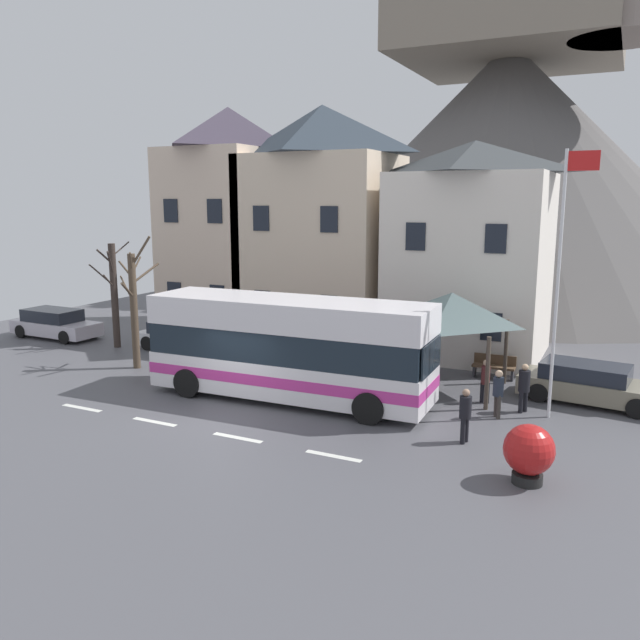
{
  "coord_description": "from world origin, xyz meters",
  "views": [
    {
      "loc": [
        11.08,
        -15.43,
        6.68
      ],
      "look_at": [
        0.82,
        5.73,
        2.19
      ],
      "focal_mm": 35.69,
      "sensor_mm": 36.0,
      "label": 1
    }
  ],
  "objects_px": {
    "pedestrian_01": "(524,384)",
    "bare_tree_00": "(114,294)",
    "parked_car_01": "(590,384)",
    "pedestrian_03": "(465,412)",
    "bare_tree_01": "(134,306)",
    "townhouse_00": "(231,221)",
    "townhouse_02": "(471,250)",
    "pedestrian_00": "(498,390)",
    "flagpole": "(561,269)",
    "harbour_buoy": "(529,451)",
    "townhouse_01": "(322,226)",
    "hilltop_castle": "(506,161)",
    "transit_bus": "(289,349)",
    "parked_car_00": "(184,336)",
    "bus_shelter": "(451,309)",
    "pedestrian_02": "(485,379)",
    "parked_car_02": "(55,324)",
    "public_bench": "(494,366)"
  },
  "relations": [
    {
      "from": "townhouse_01",
      "to": "parked_car_02",
      "type": "xyz_separation_m",
      "value": [
        -11.88,
        -5.41,
        -4.77
      ]
    },
    {
      "from": "townhouse_00",
      "to": "bare_tree_00",
      "type": "distance_m",
      "value": 7.2
    },
    {
      "from": "pedestrian_00",
      "to": "townhouse_01",
      "type": "bearing_deg",
      "value": 141.29
    },
    {
      "from": "parked_car_00",
      "to": "harbour_buoy",
      "type": "distance_m",
      "value": 17.57
    },
    {
      "from": "townhouse_01",
      "to": "townhouse_02",
      "type": "bearing_deg",
      "value": 1.64
    },
    {
      "from": "townhouse_00",
      "to": "flagpole",
      "type": "xyz_separation_m",
      "value": [
        16.69,
        -7.48,
        -0.94
      ]
    },
    {
      "from": "townhouse_02",
      "to": "hilltop_castle",
      "type": "bearing_deg",
      "value": 96.41
    },
    {
      "from": "pedestrian_01",
      "to": "pedestrian_03",
      "type": "height_order",
      "value": "pedestrian_01"
    },
    {
      "from": "townhouse_01",
      "to": "parked_car_00",
      "type": "xyz_separation_m",
      "value": [
        -4.58,
        -4.78,
        -4.82
      ]
    },
    {
      "from": "parked_car_01",
      "to": "public_bench",
      "type": "relative_size",
      "value": 2.99
    },
    {
      "from": "bare_tree_01",
      "to": "pedestrian_00",
      "type": "bearing_deg",
      "value": 0.97
    },
    {
      "from": "parked_car_01",
      "to": "pedestrian_01",
      "type": "xyz_separation_m",
      "value": [
        -1.82,
        -1.97,
        0.27
      ]
    },
    {
      "from": "transit_bus",
      "to": "pedestrian_03",
      "type": "relative_size",
      "value": 6.28
    },
    {
      "from": "bus_shelter",
      "to": "pedestrian_01",
      "type": "height_order",
      "value": "bus_shelter"
    },
    {
      "from": "transit_bus",
      "to": "pedestrian_01",
      "type": "distance_m",
      "value": 7.65
    },
    {
      "from": "bus_shelter",
      "to": "flagpole",
      "type": "bearing_deg",
      "value": -23.07
    },
    {
      "from": "townhouse_02",
      "to": "pedestrian_01",
      "type": "xyz_separation_m",
      "value": [
        3.45,
        -7.16,
        -3.62
      ]
    },
    {
      "from": "bus_shelter",
      "to": "harbour_buoy",
      "type": "distance_m",
      "value": 7.91
    },
    {
      "from": "public_bench",
      "to": "parked_car_02",
      "type": "bearing_deg",
      "value": -174.27
    },
    {
      "from": "townhouse_00",
      "to": "pedestrian_02",
      "type": "bearing_deg",
      "value": -25.43
    },
    {
      "from": "pedestrian_01",
      "to": "bus_shelter",
      "type": "bearing_deg",
      "value": 152.94
    },
    {
      "from": "hilltop_castle",
      "to": "parked_car_01",
      "type": "height_order",
      "value": "hilltop_castle"
    },
    {
      "from": "pedestrian_01",
      "to": "bare_tree_00",
      "type": "relative_size",
      "value": 0.33
    },
    {
      "from": "townhouse_00",
      "to": "townhouse_02",
      "type": "height_order",
      "value": "townhouse_00"
    },
    {
      "from": "bare_tree_01",
      "to": "parked_car_01",
      "type": "bearing_deg",
      "value": 10.6
    },
    {
      "from": "townhouse_01",
      "to": "bare_tree_01",
      "type": "height_order",
      "value": "townhouse_01"
    },
    {
      "from": "parked_car_01",
      "to": "hilltop_castle",
      "type": "bearing_deg",
      "value": 113.87
    },
    {
      "from": "bus_shelter",
      "to": "pedestrian_02",
      "type": "distance_m",
      "value": 2.74
    },
    {
      "from": "parked_car_01",
      "to": "parked_car_02",
      "type": "relative_size",
      "value": 1.03
    },
    {
      "from": "pedestrian_00",
      "to": "bare_tree_01",
      "type": "height_order",
      "value": "bare_tree_01"
    },
    {
      "from": "flagpole",
      "to": "harbour_buoy",
      "type": "relative_size",
      "value": 5.57
    },
    {
      "from": "townhouse_02",
      "to": "public_bench",
      "type": "height_order",
      "value": "townhouse_02"
    },
    {
      "from": "pedestrian_02",
      "to": "pedestrian_03",
      "type": "relative_size",
      "value": 0.95
    },
    {
      "from": "townhouse_00",
      "to": "parked_car_02",
      "type": "relative_size",
      "value": 2.44
    },
    {
      "from": "transit_bus",
      "to": "bare_tree_01",
      "type": "height_order",
      "value": "bare_tree_01"
    },
    {
      "from": "parked_car_02",
      "to": "flagpole",
      "type": "height_order",
      "value": "flagpole"
    },
    {
      "from": "bare_tree_01",
      "to": "bus_shelter",
      "type": "bearing_deg",
      "value": 11.98
    },
    {
      "from": "transit_bus",
      "to": "parked_car_00",
      "type": "relative_size",
      "value": 2.15
    },
    {
      "from": "transit_bus",
      "to": "parked_car_02",
      "type": "height_order",
      "value": "transit_bus"
    },
    {
      "from": "pedestrian_03",
      "to": "bare_tree_00",
      "type": "relative_size",
      "value": 0.33
    },
    {
      "from": "bare_tree_00",
      "to": "pedestrian_02",
      "type": "bearing_deg",
      "value": -2.83
    },
    {
      "from": "parked_car_01",
      "to": "public_bench",
      "type": "height_order",
      "value": "parked_car_01"
    },
    {
      "from": "parked_car_00",
      "to": "flagpole",
      "type": "height_order",
      "value": "flagpole"
    },
    {
      "from": "pedestrian_01",
      "to": "bare_tree_01",
      "type": "distance_m",
      "value": 14.91
    },
    {
      "from": "hilltop_castle",
      "to": "public_bench",
      "type": "xyz_separation_m",
      "value": [
        4.08,
        -23.43,
        -8.81
      ]
    },
    {
      "from": "pedestrian_00",
      "to": "bare_tree_00",
      "type": "distance_m",
      "value": 17.7
    },
    {
      "from": "parked_car_01",
      "to": "pedestrian_03",
      "type": "relative_size",
      "value": 3.02
    },
    {
      "from": "transit_bus",
      "to": "harbour_buoy",
      "type": "xyz_separation_m",
      "value": [
        8.22,
        -3.23,
        -0.93
      ]
    },
    {
      "from": "pedestrian_01",
      "to": "public_bench",
      "type": "height_order",
      "value": "pedestrian_01"
    },
    {
      "from": "pedestrian_02",
      "to": "parked_car_00",
      "type": "bearing_deg",
      "value": 172.79
    }
  ]
}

